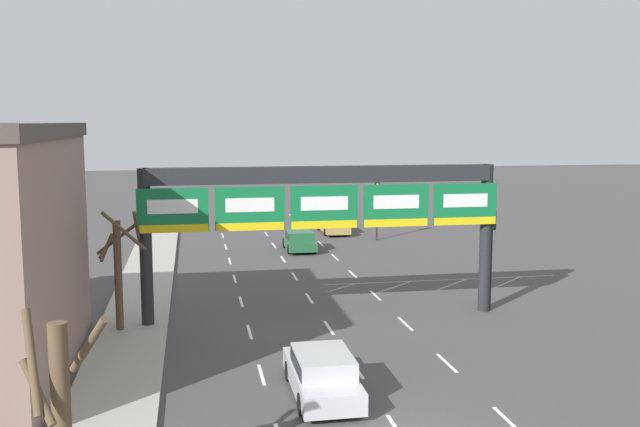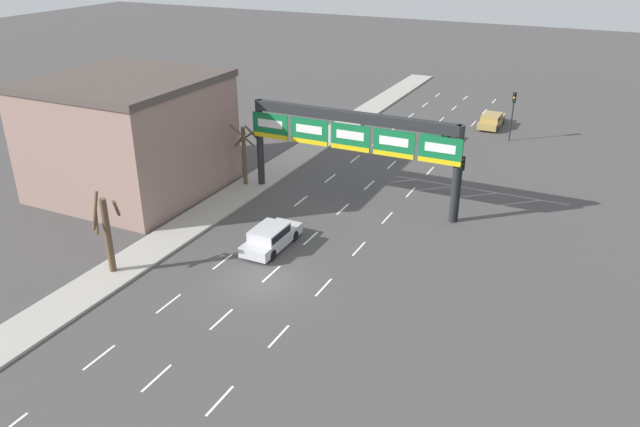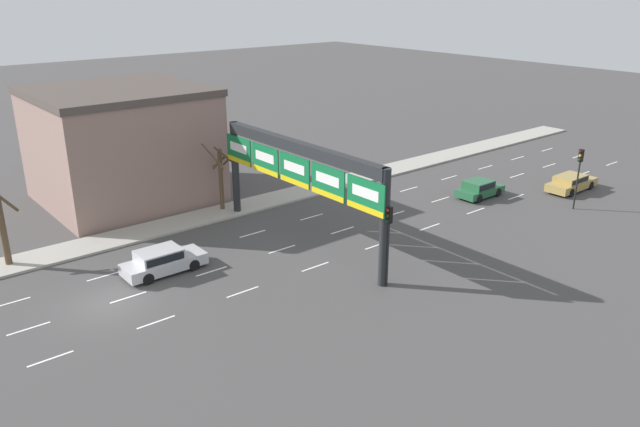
{
  "view_description": "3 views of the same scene",
  "coord_description": "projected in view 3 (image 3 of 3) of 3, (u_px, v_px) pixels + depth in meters",
  "views": [
    {
      "loc": [
        -5.47,
        -17.19,
        8.54
      ],
      "look_at": [
        0.17,
        14.03,
        4.4
      ],
      "focal_mm": 40.0,
      "sensor_mm": 36.0,
      "label": 1
    },
    {
      "loc": [
        15.89,
        -25.44,
        17.84
      ],
      "look_at": [
        2.47,
        2.25,
        3.77
      ],
      "focal_mm": 35.0,
      "sensor_mm": 36.0,
      "label": 2
    },
    {
      "loc": [
        29.01,
        -9.72,
        15.53
      ],
      "look_at": [
        2.58,
        11.94,
        2.9
      ],
      "focal_mm": 35.0,
      "sensor_mm": 36.0,
      "label": 3
    }
  ],
  "objects": [
    {
      "name": "tree_bare_closest",
      "position": [
        2.0,
        224.0,
        35.59
      ],
      "size": [
        1.82,
        1.82,
        4.69
      ],
      "color": "brown",
      "rests_on": "sidewalk_left"
    },
    {
      "name": "car_gold",
      "position": [
        571.0,
        182.0,
        49.49
      ],
      "size": [
        1.86,
        4.88,
        1.3
      ],
      "color": "#A88947",
      "rests_on": "ground_plane"
    },
    {
      "name": "sign_gantry",
      "position": [
        298.0,
        166.0,
        37.77
      ],
      "size": [
        15.4,
        0.7,
        6.63
      ],
      "color": "#232628",
      "rests_on": "ground_plane"
    },
    {
      "name": "traffic_light_near_gantry",
      "position": [
        579.0,
        167.0,
        44.58
      ],
      "size": [
        0.3,
        0.35,
        4.49
      ],
      "color": "black",
      "rests_on": "ground_plane"
    },
    {
      "name": "car_green",
      "position": [
        479.0,
        188.0,
        48.01
      ],
      "size": [
        1.86,
        3.95,
        1.33
      ],
      "color": "#235B38",
      "rests_on": "ground_plane"
    },
    {
      "name": "traffic_light_mid_block",
      "position": [
        388.0,
        230.0,
        32.87
      ],
      "size": [
        0.3,
        0.35,
        4.6
      ],
      "color": "black",
      "rests_on": "ground_plane"
    },
    {
      "name": "car_silver",
      "position": [
        162.0,
        260.0,
        35.36
      ],
      "size": [
        1.88,
        4.7,
        1.46
      ],
      "color": "#B7B7BC",
      "rests_on": "ground_plane"
    },
    {
      "name": "tree_bare_second",
      "position": [
        221.0,
        173.0,
        44.38
      ],
      "size": [
        2.12,
        2.16,
        4.98
      ],
      "color": "brown",
      "rests_on": "sidewalk_left"
    },
    {
      "name": "ground_plane",
      "position": [
        110.0,
        303.0,
        32.21
      ],
      "size": [
        220.0,
        220.0,
        0.0
      ],
      "primitive_type": "plane",
      "color": "#474444"
    },
    {
      "name": "building_near",
      "position": [
        122.0,
        144.0,
        46.49
      ],
      "size": [
        11.58,
        11.74,
        8.47
      ],
      "color": "gray",
      "rests_on": "ground_plane"
    },
    {
      "name": "lane_dashes",
      "position": [
        313.0,
        239.0,
        40.24
      ],
      "size": [
        6.72,
        67.0,
        0.01
      ],
      "color": "white",
      "rests_on": "ground_plane"
    },
    {
      "name": "sidewalk_left",
      "position": [
        59.0,
        253.0,
        37.99
      ],
      "size": [
        2.8,
        110.0,
        0.15
      ],
      "color": "#A8A399",
      "rests_on": "ground_plane"
    }
  ]
}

